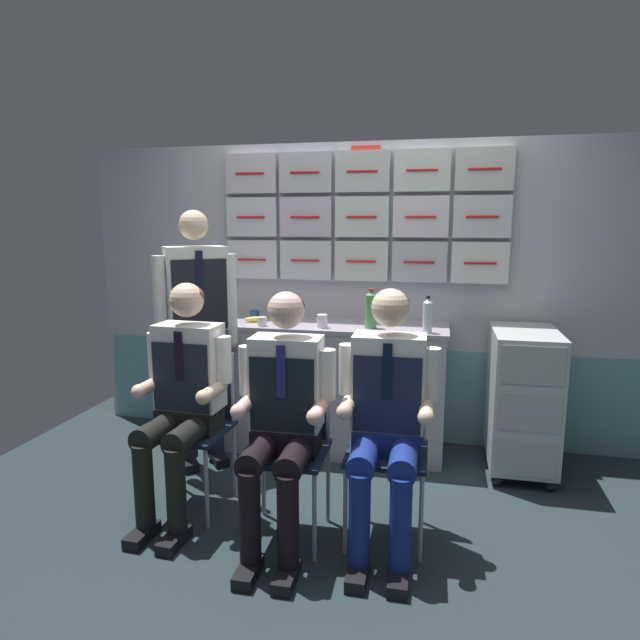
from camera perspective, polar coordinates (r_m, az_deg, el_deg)
The scene contains 18 objects.
ground at distance 3.11m, azimuth 0.75°, elevation -21.25°, with size 4.80×4.80×0.04m, color #212E31.
galley_bulkhead at distance 4.04m, azimuth 4.68°, elevation 3.24°, with size 4.20×0.14×2.15m.
galley_counter at distance 3.94m, azimuth 0.60°, elevation -6.81°, with size 1.68×0.53×0.90m.
service_trolley at distance 3.80m, azimuth 20.13°, elevation -7.43°, with size 0.40×0.65×0.92m.
folding_chair_left at distance 3.25m, azimuth -12.48°, elevation -9.11°, with size 0.42×0.42×0.87m.
crew_member_left at distance 3.07m, azimuth -14.01°, elevation -7.06°, with size 0.49×0.61×1.28m.
folding_chair_right at distance 2.91m, azimuth -3.01°, elevation -11.22°, with size 0.41×0.41×0.87m.
crew_member_right at distance 2.71m, azimuth -3.89°, elevation -9.26°, with size 0.49×0.60×1.27m.
folding_chair_near_trolley at distance 2.92m, azimuth 7.10°, elevation -11.24°, with size 0.41×0.41×0.87m.
crew_member_near_trolley at distance 2.71m, azimuth 6.91°, elevation -9.06°, with size 0.50×0.61×1.28m.
crew_member_standing at distance 3.63m, azimuth -12.56°, elevation 0.28°, with size 0.44×0.41×1.67m.
sparkling_bottle_green at distance 3.67m, azimuth 5.28°, elevation 1.08°, with size 0.08×0.08×0.26m.
water_bottle_tall at distance 3.56m, azimuth 11.04°, elevation 0.46°, with size 0.06×0.06×0.24m.
coffee_cup_spare at distance 4.06m, azimuth -6.77°, elevation 0.63°, with size 0.07×0.07×0.06m.
paper_cup_tan at distance 3.76m, azimuth -6.02°, elevation -0.12°, with size 0.06×0.06×0.06m.
espresso_cup_small at distance 4.10m, azimuth -4.82°, elevation 0.89°, with size 0.07×0.07×0.08m.
coffee_cup_white at distance 3.67m, azimuth 0.23°, elevation -0.08°, with size 0.07×0.07×0.09m.
snack_banana at distance 3.91m, azimuth -6.59°, elevation 0.08°, with size 0.17×0.10×0.04m.
Camera 1 is at (0.53, -2.60, 1.60)m, focal length 31.02 mm.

